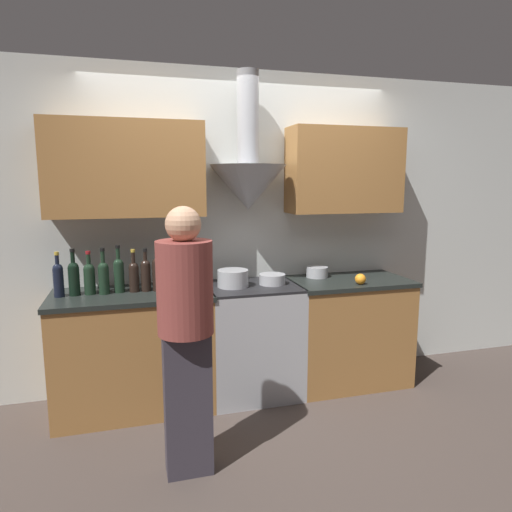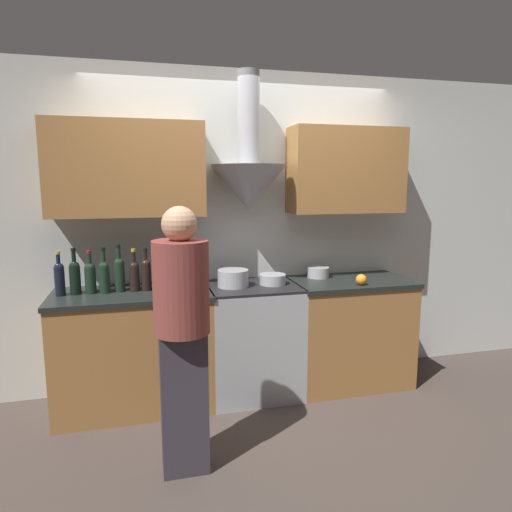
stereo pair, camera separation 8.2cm
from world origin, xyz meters
The scene contains 19 objects.
ground_plane centered at (0.00, 0.00, 0.00)m, with size 12.00×12.00×0.00m, color #423833.
wall_back centered at (-0.03, 0.61, 1.46)m, with size 8.40×0.61×2.60m.
counter_left centered at (-0.93, 0.34, 0.45)m, with size 1.16×0.62×0.90m.
counter_right centered at (0.84, 0.34, 0.45)m, with size 0.99×0.62×0.90m.
stove_range centered at (0.00, 0.34, 0.45)m, with size 0.72×0.60×0.90m.
wine_bottle_0 centered at (-1.42, 0.36, 1.03)m, with size 0.07×0.07×0.32m.
wine_bottle_1 centered at (-1.32, 0.37, 1.04)m, with size 0.08×0.08×0.34m.
wine_bottle_2 centered at (-1.22, 0.38, 1.03)m, with size 0.08×0.08×0.32m.
wine_bottle_3 centered at (-1.12, 0.36, 1.03)m, with size 0.08×0.08×0.34m.
wine_bottle_4 centered at (-1.01, 0.38, 1.04)m, with size 0.08×0.08×0.35m.
wine_bottle_5 centered at (-0.90, 0.37, 1.03)m, with size 0.07×0.07×0.32m.
wine_bottle_6 centered at (-0.82, 0.37, 1.03)m, with size 0.07×0.07×0.32m.
wine_bottle_7 centered at (-0.73, 0.36, 1.04)m, with size 0.08×0.08×0.34m.
wine_bottle_8 centered at (-0.63, 0.35, 1.04)m, with size 0.08×0.08×0.34m.
stock_pot centered at (-0.16, 0.33, 0.97)m, with size 0.24×0.24×0.13m.
mixing_bowl centered at (0.16, 0.33, 0.94)m, with size 0.21×0.21×0.08m.
orange_fruit centered at (0.84, 0.13, 0.94)m, with size 0.09×0.09×0.09m.
saucepan centered at (0.61, 0.48, 0.94)m, with size 0.18×0.18×0.09m.
person_foreground_left centered at (-0.64, -0.56, 0.88)m, with size 0.32×0.32×1.58m.
Camera 2 is at (-0.84, -3.08, 1.71)m, focal length 32.00 mm.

